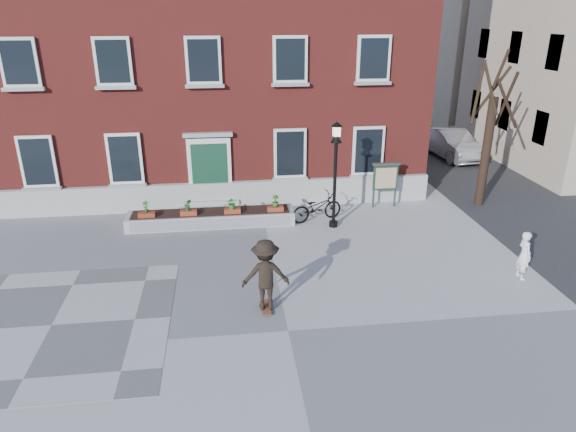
{
  "coord_description": "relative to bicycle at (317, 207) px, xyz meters",
  "views": [
    {
      "loc": [
        -1.37,
        -10.82,
        7.52
      ],
      "look_at": [
        0.5,
        4.0,
        1.5
      ],
      "focal_mm": 32.0,
      "sensor_mm": 36.0,
      "label": 1
    }
  ],
  "objects": [
    {
      "name": "checker_patch",
      "position": [
        -8.0,
        -6.1,
        -0.54
      ],
      "size": [
        6.0,
        6.0,
        0.01
      ],
      "primitive_type": "cube",
      "color": "#5B5B5D",
      "rests_on": "ground"
    },
    {
      "name": "planter_assembly",
      "position": [
        -3.98,
        0.08,
        -0.24
      ],
      "size": [
        6.2,
        1.12,
        1.15
      ],
      "color": "#B6B6B1",
      "rests_on": "ground"
    },
    {
      "name": "skateboarder",
      "position": [
        -2.46,
        -6.03,
        0.51
      ],
      "size": [
        1.28,
        0.78,
        2.04
      ],
      "color": "brown",
      "rests_on": "ground"
    },
    {
      "name": "parked_car",
      "position": [
        8.83,
        8.04,
        0.23
      ],
      "size": [
        2.13,
        4.84,
        1.55
      ],
      "primitive_type": "imported",
      "rotation": [
        0.0,
        0.0,
        0.11
      ],
      "color": "silver",
      "rests_on": "ground"
    },
    {
      "name": "bicycle",
      "position": [
        0.0,
        0.0,
        0.0
      ],
      "size": [
        2.19,
        1.32,
        1.09
      ],
      "primitive_type": "imported",
      "rotation": [
        0.0,
        0.0,
        1.88
      ],
      "color": "black",
      "rests_on": "ground"
    },
    {
      "name": "ground",
      "position": [
        -2.0,
        -7.1,
        -0.54
      ],
      "size": [
        100.0,
        100.0,
        0.0
      ],
      "primitive_type": "plane",
      "color": "#9F9FA2",
      "rests_on": "ground"
    },
    {
      "name": "lamp_post",
      "position": [
        0.52,
        -0.64,
        2.0
      ],
      "size": [
        0.4,
        0.4,
        3.93
      ],
      "color": "black",
      "rests_on": "ground"
    },
    {
      "name": "brick_building",
      "position": [
        -4.0,
        6.88,
        5.76
      ],
      "size": [
        18.4,
        10.85,
        12.6
      ],
      "color": "maroon",
      "rests_on": "ground"
    },
    {
      "name": "bystander",
      "position": [
        5.31,
        -5.22,
        0.21
      ],
      "size": [
        0.37,
        0.55,
        1.5
      ],
      "primitive_type": "imported",
      "rotation": [
        0.0,
        0.0,
        1.56
      ],
      "color": "white",
      "rests_on": "ground"
    },
    {
      "name": "bare_tree",
      "position": [
        7.01,
        0.91,
        2.25
      ],
      "size": [
        1.83,
        1.83,
        6.16
      ],
      "color": "black",
      "rests_on": "ground"
    },
    {
      "name": "notice_board",
      "position": [
        2.99,
        1.11,
        0.72
      ],
      "size": [
        1.1,
        0.16,
        1.87
      ],
      "color": "#193325",
      "rests_on": "ground"
    },
    {
      "name": "side_street",
      "position": [
        16.0,
        12.68,
        6.48
      ],
      "size": [
        15.2,
        36.0,
        14.5
      ],
      "color": "#333335",
      "rests_on": "ground"
    }
  ]
}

